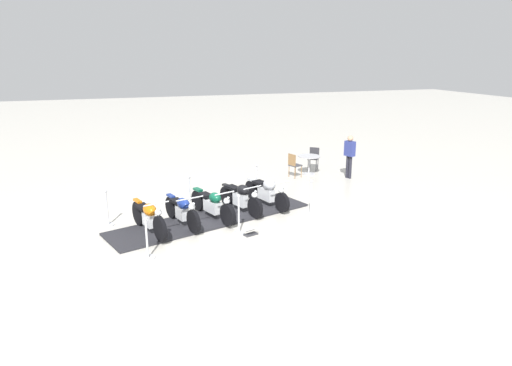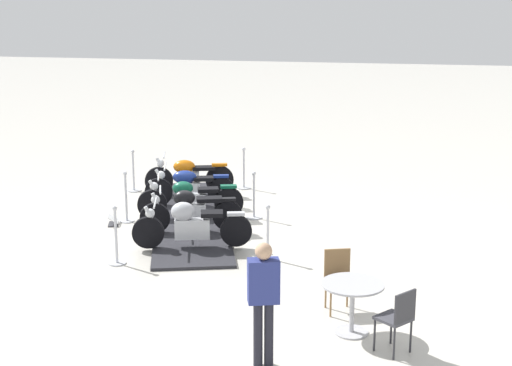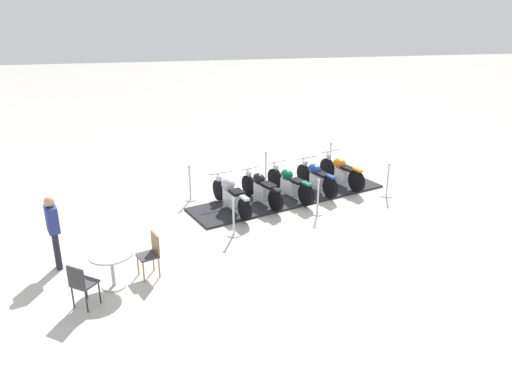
{
  "view_description": "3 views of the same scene",
  "coord_description": "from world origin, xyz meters",
  "views": [
    {
      "loc": [
        2.8,
        12.38,
        4.68
      ],
      "look_at": [
        -1.55,
        -0.65,
        0.79
      ],
      "focal_mm": 32.24,
      "sensor_mm": 36.0,
      "label": 1
    },
    {
      "loc": [
        -14.78,
        -4.64,
        4.65
      ],
      "look_at": [
        -0.52,
        -1.54,
        1.02
      ],
      "focal_mm": 52.7,
      "sensor_mm": 36.0,
      "label": 2
    },
    {
      "loc": [
        -3.88,
        -12.82,
        5.36
      ],
      "look_at": [
        -1.11,
        -0.39,
        0.71
      ],
      "focal_mm": 33.75,
      "sensor_mm": 36.0,
      "label": 3
    }
  ],
  "objects": [
    {
      "name": "ground_plane",
      "position": [
        0.0,
        0.0,
        0.0
      ],
      "size": [
        80.0,
        80.0,
        0.0
      ],
      "primitive_type": "plane",
      "color": "beige"
    },
    {
      "name": "display_platform",
      "position": [
        0.0,
        0.0,
        0.03
      ],
      "size": [
        6.31,
        3.33,
        0.06
      ],
      "primitive_type": "cube",
      "rotation": [
        0.0,
        0.0,
        -2.83
      ],
      "color": "#28282D",
      "rests_on": "ground_plane"
    },
    {
      "name": "motorcycle_copper",
      "position": [
        1.86,
        0.64,
        0.53
      ],
      "size": [
        0.86,
        2.05,
        0.98
      ],
      "rotation": [
        0.0,
        0.0,
        -4.41
      ],
      "color": "black",
      "rests_on": "display_platform"
    },
    {
      "name": "motorcycle_navy",
      "position": [
        0.93,
        0.34,
        0.5
      ],
      "size": [
        0.86,
        1.99,
        0.93
      ],
      "rotation": [
        0.0,
        0.0,
        -4.44
      ],
      "color": "black",
      "rests_on": "display_platform"
    },
    {
      "name": "motorcycle_forest",
      "position": [
        -0.01,
        0.03,
        0.47
      ],
      "size": [
        0.93,
        2.18,
        0.92
      ],
      "rotation": [
        0.0,
        0.0,
        -4.39
      ],
      "color": "black",
      "rests_on": "display_platform"
    },
    {
      "name": "motorcycle_black",
      "position": [
        -0.95,
        -0.27,
        0.51
      ],
      "size": [
        0.9,
        1.98,
        0.9
      ],
      "rotation": [
        0.0,
        0.0,
        -4.37
      ],
      "color": "black",
      "rests_on": "display_platform"
    },
    {
      "name": "motorcycle_chrome",
      "position": [
        -1.89,
        -0.56,
        0.51
      ],
      "size": [
        0.9,
        2.2,
        0.89
      ],
      "rotation": [
        0.0,
        0.0,
        -4.43
      ],
      "color": "black",
      "rests_on": "display_platform"
    },
    {
      "name": "stanchion_left_front",
      "position": [
        2.9,
        -0.49,
        0.31
      ],
      "size": [
        0.35,
        0.35,
        1.04
      ],
      "color": "silver",
      "rests_on": "ground_plane"
    },
    {
      "name": "stanchion_left_rear",
      "position": [
        -2.06,
        -2.1,
        0.31
      ],
      "size": [
        0.34,
        0.34,
        1.02
      ],
      "color": "silver",
      "rests_on": "ground_plane"
    },
    {
      "name": "stanchion_right_mid",
      "position": [
        -0.42,
        1.29,
        0.38
      ],
      "size": [
        0.3,
        0.3,
        1.11
      ],
      "color": "silver",
      "rests_on": "ground_plane"
    },
    {
      "name": "stanchion_left_mid",
      "position": [
        0.42,
        -1.29,
        0.31
      ],
      "size": [
        0.35,
        0.35,
        1.03
      ],
      "color": "silver",
      "rests_on": "ground_plane"
    },
    {
      "name": "stanchion_right_front",
      "position": [
        2.06,
        2.1,
        0.31
      ],
      "size": [
        0.35,
        0.35,
        1.03
      ],
      "color": "silver",
      "rests_on": "ground_plane"
    },
    {
      "name": "stanchion_right_rear",
      "position": [
        -2.9,
        0.49,
        0.36
      ],
      "size": [
        0.32,
        0.32,
        1.08
      ],
      "color": "silver",
      "rests_on": "ground_plane"
    },
    {
      "name": "info_placard",
      "position": [
        -0.69,
        1.49,
        0.07
      ],
      "size": [
        0.42,
        0.33,
        0.21
      ],
      "rotation": [
        0.0,
        0.0,
        0.31
      ],
      "color": "#333338",
      "rests_on": "ground_plane"
    },
    {
      "name": "cafe_table",
      "position": [
        -4.86,
        -3.87,
        0.57
      ],
      "size": [
        0.89,
        0.89,
        0.75
      ],
      "color": "#B7B7BC",
      "rests_on": "ground_plane"
    },
    {
      "name": "cafe_chair_near_table",
      "position": [
        -5.37,
        -4.52,
        0.54
      ],
      "size": [
        0.56,
        0.56,
        0.91
      ],
      "rotation": [
        0.0,
        0.0,
        0.91
      ],
      "color": "#2D2D33",
      "rests_on": "ground_plane"
    },
    {
      "name": "cafe_chair_across_table",
      "position": [
        -4.09,
        -3.6,
        0.54
      ],
      "size": [
        0.51,
        0.51,
        0.94
      ],
      "rotation": [
        0.0,
        0.0,
        -2.8
      ],
      "color": "olive",
      "rests_on": "ground_plane"
    },
    {
      "name": "bystander_person",
      "position": [
        -6.07,
        -2.85,
        1.0
      ],
      "size": [
        0.33,
        0.45,
        1.67
      ],
      "rotation": [
        0.0,
        0.0,
        0.32
      ],
      "color": "#23232D",
      "rests_on": "ground_plane"
    }
  ]
}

